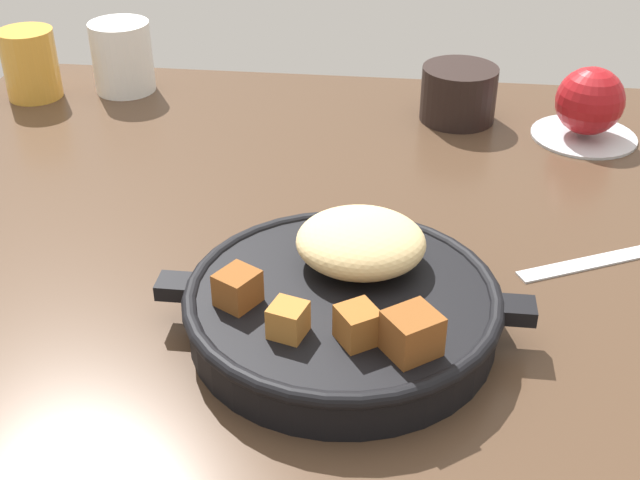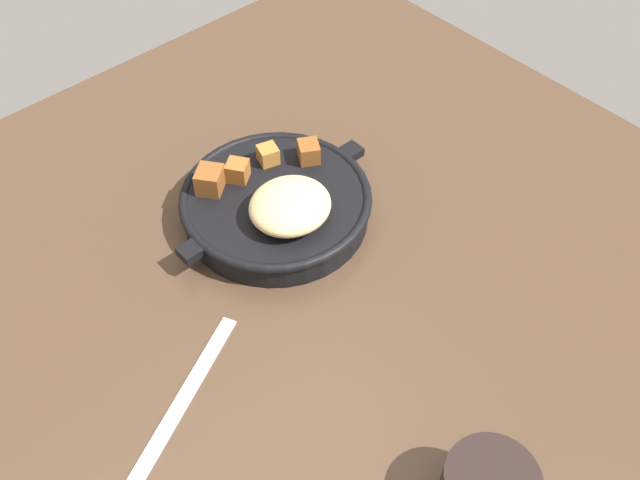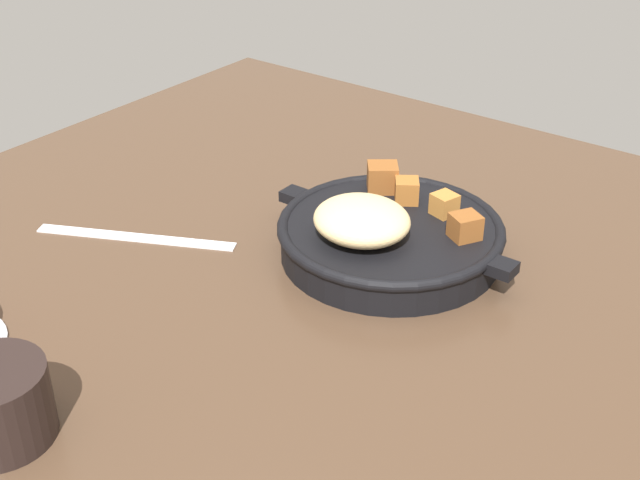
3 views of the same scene
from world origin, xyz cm
name	(u,v)px [view 2 (image 2 of 3)]	position (x,y,z in cm)	size (l,w,h in cm)	color
ground_plane	(289,263)	(0.00, 0.00, -1.20)	(103.27, 93.10, 2.40)	#473323
cast_iron_skillet	(277,203)	(-3.09, -5.69, 2.68)	(27.74, 23.43, 7.49)	black
butter_knife	(181,403)	(20.67, 7.47, 0.18)	(22.23, 1.60, 0.36)	silver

